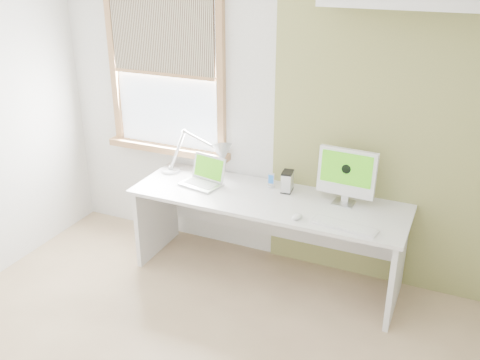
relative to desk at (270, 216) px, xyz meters
The scene contains 11 objects.
room 1.64m from the desk, 93.57° to the right, with size 4.04×3.54×2.64m.
accent_wall 1.23m from the desk, 18.09° to the left, with size 2.00×0.02×2.60m, color #9D9852.
window 1.51m from the desk, 166.02° to the left, with size 1.20×0.14×1.42m.
desk is the anchor object (origin of this frame).
desk_lamp 0.72m from the desk, 168.36° to the left, with size 0.72×0.29×0.40m.
laptop 0.64m from the desk, behind, with size 0.37×0.32×0.23m.
phone_dock 0.28m from the desk, 109.19° to the left, with size 0.07×0.07×0.12m.
external_drive 0.32m from the desk, 50.57° to the left, with size 0.10×0.14×0.17m.
imac 0.73m from the desk, ahead, with size 0.45×0.15×0.44m.
keyboard 0.76m from the desk, 23.18° to the right, with size 0.48×0.19×0.02m.
mouse 0.49m from the desk, 42.70° to the right, with size 0.06×0.10×0.03m, color white.
Camera 1 is at (1.44, -2.19, 2.56)m, focal length 40.05 mm.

